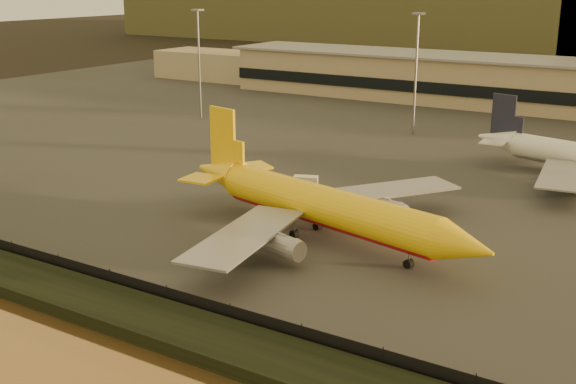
% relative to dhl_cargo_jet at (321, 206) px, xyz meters
% --- Properties ---
extents(ground, '(900.00, 900.00, 0.00)m').
position_rel_dhl_cargo_jet_xyz_m(ground, '(-5.37, -12.82, -4.57)').
color(ground, black).
rests_on(ground, ground).
extents(embankment, '(320.00, 7.00, 1.40)m').
position_rel_dhl_cargo_jet_xyz_m(embankment, '(-5.37, -29.82, -3.87)').
color(embankment, black).
rests_on(embankment, ground).
extents(tarmac, '(320.00, 220.00, 0.20)m').
position_rel_dhl_cargo_jet_xyz_m(tarmac, '(-5.37, 82.18, -4.47)').
color(tarmac, '#2D2D2D').
rests_on(tarmac, ground).
extents(perimeter_fence, '(300.00, 0.05, 2.20)m').
position_rel_dhl_cargo_jet_xyz_m(perimeter_fence, '(-5.37, -25.82, -3.27)').
color(perimeter_fence, black).
rests_on(perimeter_fence, tarmac).
extents(terminal_building, '(202.00, 25.00, 12.60)m').
position_rel_dhl_cargo_jet_xyz_m(terminal_building, '(-19.89, 112.73, 1.67)').
color(terminal_building, tan).
rests_on(terminal_building, tarmac).
extents(apron_light_masts, '(152.20, 12.20, 25.40)m').
position_rel_dhl_cargo_jet_xyz_m(apron_light_masts, '(9.63, 62.18, 11.13)').
color(apron_light_masts, slate).
rests_on(apron_light_masts, tarmac).
extents(dhl_cargo_jet, '(48.65, 46.78, 14.65)m').
position_rel_dhl_cargo_jet_xyz_m(dhl_cargo_jet, '(0.00, 0.00, 0.00)').
color(dhl_cargo_jet, yellow).
rests_on(dhl_cargo_jet, tarmac).
extents(gse_vehicle_yellow, '(4.43, 2.19, 1.94)m').
position_rel_dhl_cargo_jet_xyz_m(gse_vehicle_yellow, '(-1.12, 9.68, -3.40)').
color(gse_vehicle_yellow, yellow).
rests_on(gse_vehicle_yellow, tarmac).
extents(gse_vehicle_white, '(4.24, 3.09, 1.74)m').
position_rel_dhl_cargo_jet_xyz_m(gse_vehicle_white, '(-13.99, 19.73, -3.50)').
color(gse_vehicle_white, white).
rests_on(gse_vehicle_white, tarmac).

